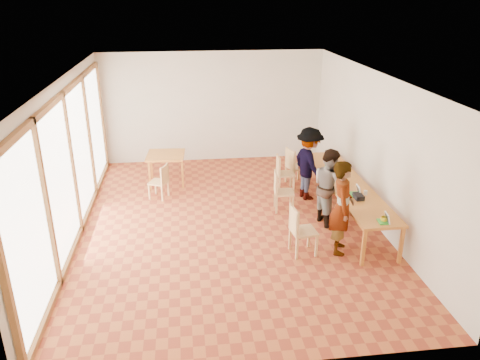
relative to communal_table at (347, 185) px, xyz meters
name	(u,v)px	position (x,y,z in m)	size (l,w,h in m)	color
ground	(228,223)	(-2.50, -0.05, -0.70)	(8.00, 8.00, 0.00)	#AD552A
wall_back	(213,107)	(-2.50, 3.95, 0.80)	(6.00, 0.10, 3.00)	beige
wall_front	(261,265)	(-2.50, -4.05, 0.80)	(6.00, 0.10, 3.00)	beige
wall_right	(375,148)	(0.50, -0.05, 0.80)	(0.10, 8.00, 3.00)	beige
window_wall	(70,161)	(-5.46, -0.05, 0.80)	(0.10, 8.00, 3.00)	white
ceiling	(226,76)	(-2.50, -0.05, 2.32)	(6.00, 8.00, 0.04)	white
communal_table	(347,185)	(0.00, 0.00, 0.00)	(0.80, 4.00, 0.75)	#C7752C
side_table	(166,157)	(-3.79, 2.32, -0.03)	(0.90, 0.90, 0.75)	#C7752C
chair_near	(299,226)	(-1.36, -1.40, -0.14)	(0.48, 0.48, 0.49)	tan
chair_mid	(280,187)	(-1.32, 0.43, -0.16)	(0.44, 0.44, 0.47)	tan
chair_far	(282,169)	(-1.05, 1.53, -0.18)	(0.41, 0.41, 0.46)	tan
chair_empty	(293,163)	(-0.69, 1.86, -0.15)	(0.54, 0.54, 0.48)	tan
chair_spare	(161,178)	(-3.87, 1.39, -0.21)	(0.50, 0.50, 0.43)	tan
person_near	(342,207)	(-0.58, -1.39, 0.17)	(0.64, 0.42, 1.75)	gray
person_mid	(329,186)	(-0.45, -0.22, 0.09)	(0.77, 0.60, 1.58)	gray
person_far	(309,164)	(-0.55, 1.00, 0.13)	(1.08, 0.62, 1.67)	gray
laptop_near	(385,220)	(0.05, -1.80, 0.10)	(0.20, 0.23, 0.18)	green
laptop_mid	(356,192)	(-0.03, -0.61, 0.10)	(0.22, 0.25, 0.20)	green
laptop_far	(332,166)	(-0.04, 0.85, 0.11)	(0.24, 0.27, 0.21)	green
yellow_mug	(384,219)	(0.04, -1.78, 0.09)	(0.12, 0.12, 0.09)	gold
green_bottle	(326,169)	(-0.30, 0.52, 0.19)	(0.07, 0.07, 0.28)	#10692E
clear_glass	(365,193)	(0.15, -0.63, 0.09)	(0.07, 0.07, 0.09)	silver
condiment_cup	(330,153)	(0.20, 1.83, 0.08)	(0.08, 0.08, 0.06)	white
pink_phone	(343,174)	(0.08, 0.48, 0.05)	(0.05, 0.10, 0.01)	#F3408C
black_pouch	(358,197)	(-0.05, -0.80, 0.09)	(0.16, 0.26, 0.09)	black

